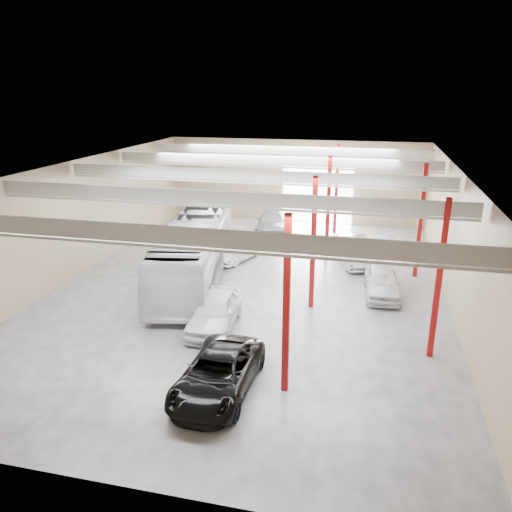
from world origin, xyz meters
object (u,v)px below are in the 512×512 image
at_px(car_row_a, 215,311).
at_px(car_row_b, 238,250).
at_px(car_row_c, 272,222).
at_px(car_right_far, 382,282).
at_px(car_right_near, 353,250).
at_px(black_sedan, 218,374).
at_px(coach_bus, 194,252).

bearing_deg(car_row_a, car_row_b, 95.42).
distance_m(car_row_c, car_right_far, 14.39).
bearing_deg(car_row_c, car_right_near, -47.92).
height_order(car_row_a, car_row_b, car_row_a).
distance_m(car_right_near, car_right_far, 5.53).
bearing_deg(black_sedan, car_row_c, 97.77).
bearing_deg(car_row_c, car_row_b, -101.31).
relative_size(black_sedan, car_row_c, 0.96).
xyz_separation_m(car_row_a, car_row_c, (-0.70, 17.52, -0.01)).
xyz_separation_m(coach_bus, car_row_a, (3.05, -5.58, -1.01)).
height_order(car_row_b, car_right_near, car_right_near).
height_order(coach_bus, car_right_near, coach_bus).
xyz_separation_m(car_row_c, car_right_far, (8.62, -11.52, -0.05)).
distance_m(coach_bus, car_row_c, 12.22).
bearing_deg(car_row_b, car_row_c, 103.20).
bearing_deg(car_row_b, car_right_far, -3.30).
bearing_deg(car_row_b, black_sedan, -57.92).
bearing_deg(coach_bus, car_right_far, -8.18).
height_order(car_row_a, car_right_near, car_right_near).
relative_size(coach_bus, black_sedan, 2.39).
xyz_separation_m(coach_bus, car_row_b, (1.50, 4.44, -1.14)).
bearing_deg(car_right_far, black_sedan, -122.09).
xyz_separation_m(coach_bus, car_right_far, (10.98, 0.42, -1.06)).
distance_m(black_sedan, car_right_near, 16.95).
height_order(car_row_c, car_right_near, car_right_near).
xyz_separation_m(car_row_b, car_right_near, (7.61, 1.18, 0.15)).
bearing_deg(car_row_b, car_row_a, -61.49).
relative_size(black_sedan, car_right_far, 1.20).
xyz_separation_m(car_row_a, car_row_b, (-1.55, 10.02, -0.13)).
height_order(black_sedan, car_right_far, car_right_far).
bearing_deg(car_right_near, coach_bus, -166.42).
distance_m(black_sedan, car_row_b, 15.58).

